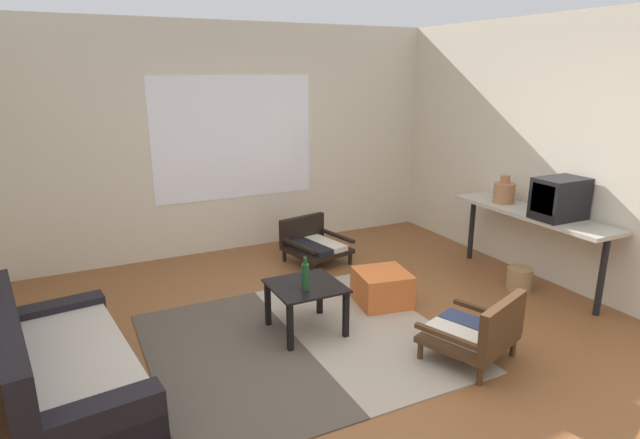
# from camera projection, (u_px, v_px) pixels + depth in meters

# --- Properties ---
(ground_plane) EXTENTS (7.80, 7.80, 0.00)m
(ground_plane) POSITION_uv_depth(u_px,v_px,m) (361.00, 361.00, 4.04)
(ground_plane) COLOR brown
(far_wall_with_window) EXTENTS (5.60, 0.13, 2.70)m
(far_wall_with_window) POSITION_uv_depth(u_px,v_px,m) (233.00, 140.00, 6.30)
(far_wall_with_window) COLOR beige
(far_wall_with_window) RESTS_ON ground
(side_wall_right) EXTENTS (0.12, 6.60, 2.70)m
(side_wall_right) POSITION_uv_depth(u_px,v_px,m) (585.00, 157.00, 5.07)
(side_wall_right) COLOR beige
(side_wall_right) RESTS_ON ground
(area_rug) EXTENTS (2.37, 2.20, 0.01)m
(area_rug) POSITION_uv_depth(u_px,v_px,m) (300.00, 342.00, 4.31)
(area_rug) COLOR #4C4238
(area_rug) RESTS_ON ground
(couch) EXTENTS (0.98, 1.81, 0.71)m
(couch) POSITION_uv_depth(u_px,v_px,m) (61.00, 371.00, 3.50)
(couch) COLOR black
(couch) RESTS_ON ground
(coffee_table) EXTENTS (0.58, 0.57, 0.43)m
(coffee_table) POSITION_uv_depth(u_px,v_px,m) (306.00, 294.00, 4.40)
(coffee_table) COLOR black
(coffee_table) RESTS_ON ground
(armchair_by_window) EXTENTS (0.73, 0.75, 0.49)m
(armchair_by_window) POSITION_uv_depth(u_px,v_px,m) (313.00, 243.00, 6.08)
(armchair_by_window) COLOR black
(armchair_by_window) RESTS_ON ground
(armchair_striped_foreground) EXTENTS (0.79, 0.76, 0.56)m
(armchair_striped_foreground) POSITION_uv_depth(u_px,v_px,m) (478.00, 331.00, 3.97)
(armchair_striped_foreground) COLOR #472D19
(armchair_striped_foreground) RESTS_ON ground
(ottoman_orange) EXTENTS (0.55, 0.55, 0.33)m
(ottoman_orange) POSITION_uv_depth(u_px,v_px,m) (382.00, 288.00, 4.98)
(ottoman_orange) COLOR #D1662D
(ottoman_orange) RESTS_ON ground
(console_shelf) EXTENTS (0.46, 1.80, 0.78)m
(console_shelf) POSITION_uv_depth(u_px,v_px,m) (532.00, 218.00, 5.33)
(console_shelf) COLOR #B2AD9E
(console_shelf) RESTS_ON ground
(crt_television) EXTENTS (0.48, 0.33, 0.40)m
(crt_television) POSITION_uv_depth(u_px,v_px,m) (560.00, 198.00, 4.99)
(crt_television) COLOR black
(crt_television) RESTS_ON console_shelf
(clay_vase) EXTENTS (0.22, 0.22, 0.30)m
(clay_vase) POSITION_uv_depth(u_px,v_px,m) (504.00, 192.00, 5.62)
(clay_vase) COLOR #A87047
(clay_vase) RESTS_ON console_shelf
(glass_bottle) EXTENTS (0.06, 0.06, 0.28)m
(glass_bottle) POSITION_uv_depth(u_px,v_px,m) (305.00, 276.00, 4.25)
(glass_bottle) COLOR #194723
(glass_bottle) RESTS_ON coffee_table
(wicker_basket) EXTENTS (0.25, 0.25, 0.23)m
(wicker_basket) POSITION_uv_depth(u_px,v_px,m) (519.00, 279.00, 5.32)
(wicker_basket) COLOR #9E7A4C
(wicker_basket) RESTS_ON ground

